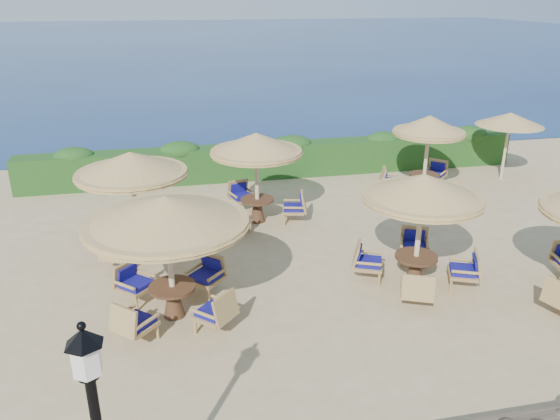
% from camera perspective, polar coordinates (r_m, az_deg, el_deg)
% --- Properties ---
extents(ground, '(120.00, 120.00, 0.00)m').
position_cam_1_polar(ground, '(13.62, 6.01, -5.72)').
color(ground, tan).
rests_on(ground, ground).
extents(sea, '(160.00, 160.00, 0.00)m').
position_cam_1_polar(sea, '(81.79, -9.57, 17.13)').
color(sea, '#0C1F4F').
rests_on(sea, ground).
extents(hedge, '(18.00, 0.90, 1.20)m').
position_cam_1_polar(hedge, '(19.88, -0.18, 5.24)').
color(hedge, '#183E14').
rests_on(hedge, ground).
extents(extra_parasol, '(2.30, 2.30, 2.41)m').
position_cam_1_polar(extra_parasol, '(20.74, 22.91, 8.72)').
color(extra_parasol, beige).
rests_on(extra_parasol, ground).
extents(cafe_set_0, '(3.27, 3.27, 2.65)m').
position_cam_1_polar(cafe_set_0, '(10.88, -11.66, -2.16)').
color(cafe_set_0, beige).
rests_on(cafe_set_0, ground).
extents(cafe_set_1, '(2.85, 2.85, 2.65)m').
position_cam_1_polar(cafe_set_1, '(12.37, 14.52, -0.16)').
color(cafe_set_1, beige).
rests_on(cafe_set_1, ground).
extents(cafe_set_3, '(2.78, 2.84, 2.65)m').
position_cam_1_polar(cafe_set_3, '(14.01, -15.19, 3.33)').
color(cafe_set_3, beige).
rests_on(cafe_set_3, ground).
extents(cafe_set_4, '(2.75, 2.75, 2.65)m').
position_cam_1_polar(cafe_set_4, '(15.43, -2.47, 5.21)').
color(cafe_set_4, beige).
rests_on(cafe_set_4, ground).
extents(cafe_set_5, '(2.70, 2.66, 2.65)m').
position_cam_1_polar(cafe_set_5, '(18.28, 15.17, 6.81)').
color(cafe_set_5, beige).
rests_on(cafe_set_5, ground).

